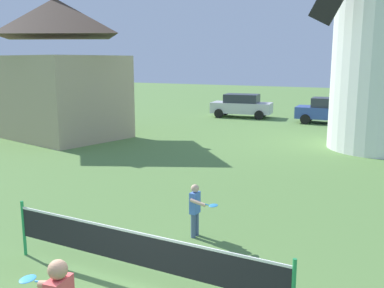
{
  "coord_description": "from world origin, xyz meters",
  "views": [
    {
      "loc": [
        3.68,
        -3.96,
        3.74
      ],
      "look_at": [
        -0.29,
        3.54,
        2.11
      ],
      "focal_mm": 40.57,
      "sensor_mm": 36.0,
      "label": 1
    }
  ],
  "objects": [
    {
      "name": "parked_car_blue",
      "position": [
        -1.04,
        23.08,
        0.81
      ],
      "size": [
        4.31,
        2.15,
        1.56
      ],
      "color": "#334C99",
      "rests_on": "ground_plane"
    },
    {
      "name": "tennis_net",
      "position": [
        -0.29,
        1.54,
        0.69
      ],
      "size": [
        5.34,
        0.06,
        1.1
      ],
      "color": "#238E4C",
      "rests_on": "ground_plane"
    },
    {
      "name": "player_far",
      "position": [
        -0.39,
        3.9,
        0.66
      ],
      "size": [
        0.7,
        0.49,
        1.17
      ],
      "color": "slate",
      "rests_on": "ground_plane"
    },
    {
      "name": "chapel",
      "position": [
        -12.19,
        12.04,
        3.28
      ],
      "size": [
        7.07,
        5.75,
        7.6
      ],
      "color": "tan",
      "rests_on": "ground_plane"
    },
    {
      "name": "parked_car_silver",
      "position": [
        -7.01,
        23.43,
        0.81
      ],
      "size": [
        4.2,
        2.36,
        1.56
      ],
      "color": "silver",
      "rests_on": "ground_plane"
    }
  ]
}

